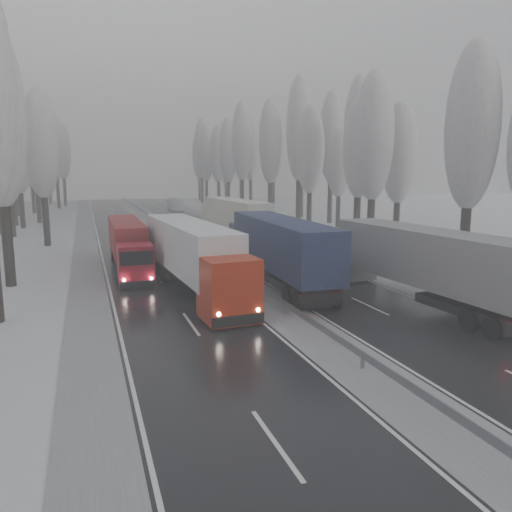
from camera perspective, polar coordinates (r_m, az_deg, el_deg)
ground at (r=17.76m, az=18.96°, el=-16.83°), size 260.00×260.00×0.00m
carriageway_right at (r=45.72m, az=0.91°, el=-0.06°), size 7.50×200.00×0.03m
carriageway_left at (r=43.34m, az=-12.26°, el=-0.82°), size 7.50×200.00×0.03m
median_slush at (r=44.24m, az=-5.50°, el=-0.43°), size 3.00×200.00×0.04m
shoulder_right at (r=47.61m, az=6.52°, el=0.28°), size 2.40×200.00×0.04m
shoulder_left at (r=43.07m, az=-18.81°, el=-1.18°), size 2.40×200.00×0.04m
median_guardrail at (r=44.13m, az=-5.50°, el=0.31°), size 0.12×200.00×0.76m
tree_16 at (r=37.76m, az=23.49°, el=13.32°), size 3.60×3.60×16.53m
tree_18 at (r=46.54m, az=13.32°, el=13.07°), size 3.60×3.60×16.58m
tree_19 at (r=52.85m, az=16.07°, el=11.13°), size 3.60×3.60×14.57m
tree_20 at (r=55.21m, az=11.76°, el=11.98°), size 3.60×3.60×15.71m
tree_21 at (r=59.89m, az=11.70°, el=13.57°), size 3.60×3.60×18.62m
tree_22 at (r=64.04m, az=6.21°, el=11.87°), size 3.60×3.60×15.86m
tree_23 at (r=70.40m, az=9.50°, el=10.40°), size 3.60×3.60×13.55m
tree_24 at (r=69.50m, az=4.98°, el=14.15°), size 3.60×3.60×20.49m
tree_25 at (r=76.04m, az=8.61°, el=13.19°), size 3.60×3.60×19.44m
tree_26 at (r=78.78m, az=1.64°, el=12.87°), size 3.60×3.60×18.78m
tree_27 at (r=85.16m, az=5.28°, el=12.09°), size 3.60×3.60×17.62m
tree_28 at (r=88.50m, az=-1.62°, el=12.87°), size 3.60×3.60×19.62m
tree_29 at (r=94.65m, az=2.00°, el=12.08°), size 3.60×3.60×18.11m
tree_30 at (r=97.84m, az=-3.23°, el=11.90°), size 3.60×3.60×17.86m
tree_31 at (r=103.42m, az=-0.63°, el=12.05°), size 3.60×3.60×18.58m
tree_32 at (r=105.09m, az=-4.33°, el=11.55°), size 3.60×3.60×17.33m
tree_33 at (r=109.73m, az=-3.25°, el=10.48°), size 3.60×3.60×14.33m
tree_34 at (r=111.77m, az=-5.73°, el=11.52°), size 3.60×3.60×17.63m
tree_35 at (r=118.07m, az=-1.75°, el=11.65°), size 3.60×3.60×18.25m
tree_36 at (r=121.70m, az=-6.23°, el=12.14°), size 3.60×3.60×20.23m
tree_37 at (r=127.22m, az=-3.49°, el=10.96°), size 3.60×3.60×16.37m
tree_38 at (r=132.33m, az=-6.52°, el=11.31°), size 3.60×3.60×17.97m
tree_39 at (r=136.83m, az=-5.71°, el=10.80°), size 3.60×3.60×16.19m
tree_62 at (r=56.28m, az=-23.39°, el=11.57°), size 3.60×3.60×16.04m
tree_64 at (r=65.63m, az=-26.61°, el=10.62°), size 3.60×3.60×15.42m
tree_66 at (r=75.17m, az=-25.58°, el=10.36°), size 3.60×3.60×15.23m
tree_67 at (r=79.34m, az=-26.34°, el=11.08°), size 3.60×3.60×17.09m
tree_68 at (r=81.79m, az=-23.99°, el=10.98°), size 3.60×3.60×16.65m
tree_69 at (r=86.35m, az=-27.11°, el=11.79°), size 3.60×3.60×19.35m
tree_70 at (r=91.82m, az=-23.32°, el=10.97°), size 3.60×3.60×17.09m
tree_71 at (r=96.31m, az=-26.09°, el=11.64°), size 3.60×3.60×19.61m
tree_72 at (r=101.31m, az=-24.38°, el=9.99°), size 3.60×3.60×15.11m
tree_73 at (r=105.61m, az=-25.82°, el=10.58°), size 3.60×3.60×17.22m
tree_74 at (r=111.91m, az=-21.98°, el=11.54°), size 3.60×3.60×19.68m
tree_75 at (r=116.63m, az=-26.42°, el=10.80°), size 3.60×3.60×18.60m
tree_76 at (r=121.22m, az=-21.26°, el=11.05°), size 3.60×3.60×18.55m
tree_77 at (r=125.46m, az=-23.71°, el=9.59°), size 3.60×3.60×14.32m
tree_78 at (r=127.98m, az=-22.77°, el=11.14°), size 3.60×3.60×19.55m
tree_79 at (r=132.11m, az=-23.83°, el=10.31°), size 3.60×3.60×17.07m
truck_grey_tarp at (r=31.00m, az=17.54°, el=-0.32°), size 3.93×17.63×4.49m
truck_blue_box at (r=34.48m, az=2.30°, el=1.20°), size 3.60×18.00×4.59m
truck_cream_box at (r=57.47m, az=-2.62°, el=4.60°), size 3.90×17.89×4.56m
box_truck_distant at (r=99.90m, az=-9.21°, el=5.88°), size 2.31×6.92×2.56m
truck_red_white at (r=31.86m, az=-7.16°, el=0.30°), size 3.82×17.53×4.46m
truck_red_red at (r=41.19m, az=-14.47°, el=1.62°), size 2.45×14.73×3.77m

